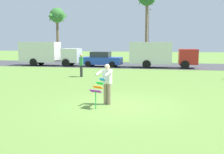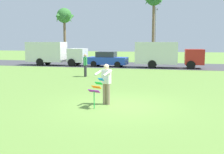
{
  "view_description": "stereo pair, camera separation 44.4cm",
  "coord_description": "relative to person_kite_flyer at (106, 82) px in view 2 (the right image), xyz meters",
  "views": [
    {
      "loc": [
        1.84,
        -10.76,
        2.66
      ],
      "look_at": [
        -0.59,
        1.04,
        1.05
      ],
      "focal_mm": 42.48,
      "sensor_mm": 36.0,
      "label": 1
    },
    {
      "loc": [
        2.27,
        -10.66,
        2.66
      ],
      "look_at": [
        -0.59,
        1.04,
        1.05
      ],
      "focal_mm": 42.48,
      "sensor_mm": 36.0,
      "label": 2
    }
  ],
  "objects": [
    {
      "name": "palm_tree_right_near",
      "position": [
        -0.34,
        25.87,
        7.06
      ],
      "size": [
        2.58,
        2.71,
        9.51
      ],
      "color": "brown",
      "rests_on": "ground"
    },
    {
      "name": "ground_plane",
      "position": [
        0.6,
        -0.02,
        -0.95
      ],
      "size": [
        120.0,
        120.0,
        0.0
      ],
      "primitive_type": "plane",
      "color": "olive"
    },
    {
      "name": "palm_tree_left_near",
      "position": [
        -12.88,
        25.03,
        5.12
      ],
      "size": [
        2.58,
        2.71,
        7.4
      ],
      "color": "brown",
      "rests_on": "ground"
    },
    {
      "name": "parked_truck_red_cab",
      "position": [
        1.67,
        16.7,
        0.46
      ],
      "size": [
        6.72,
        2.18,
        2.62
      ],
      "color": "#B2231E",
      "rests_on": "ground"
    },
    {
      "name": "streetlight_pole",
      "position": [
        0.11,
        23.98,
        3.05
      ],
      "size": [
        0.24,
        1.65,
        7.0
      ],
      "color": "#9E9EA3",
      "rests_on": "ground"
    },
    {
      "name": "person_kite_flyer",
      "position": [
        0.0,
        0.0,
        0.0
      ],
      "size": [
        0.69,
        0.76,
        1.73
      ],
      "color": "gray",
      "rests_on": "ground"
    },
    {
      "name": "person_walker_far",
      "position": [
        -3.89,
        8.36,
        -0.02
      ],
      "size": [
        0.25,
        0.57,
        1.73
      ],
      "color": "#26262B",
      "rests_on": "ground"
    },
    {
      "name": "road_strip",
      "position": [
        0.6,
        19.1,
        -0.95
      ],
      "size": [
        120.0,
        8.0,
        0.01
      ],
      "primitive_type": "cube",
      "color": "#424247",
      "rests_on": "ground"
    },
    {
      "name": "kite_held",
      "position": [
        -0.22,
        -0.67,
        -0.15
      ],
      "size": [
        0.55,
        0.71,
        1.19
      ],
      "color": "blue",
      "rests_on": "ground"
    },
    {
      "name": "parked_car_blue",
      "position": [
        -4.35,
        16.7,
        -0.18
      ],
      "size": [
        4.26,
        1.95,
        1.6
      ],
      "color": "#2347B7",
      "rests_on": "ground"
    },
    {
      "name": "parked_truck_white_box",
      "position": [
        -10.62,
        16.7,
        0.46
      ],
      "size": [
        6.73,
        2.19,
        2.62
      ],
      "color": "silver",
      "rests_on": "ground"
    }
  ]
}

